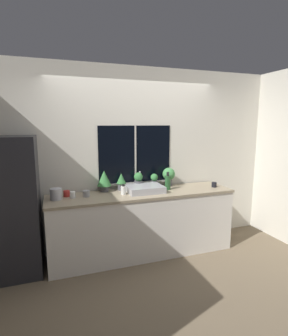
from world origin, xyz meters
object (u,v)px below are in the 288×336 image
Objects in this scene: bottle_tall at (168,182)px; mug_black at (214,185)px; mug_red at (67,194)px; potted_plant_far_right at (169,175)px; refrigerator at (12,207)px; sink at (145,189)px; potted_plant_far_left at (104,179)px; potted_plant_left at (121,181)px; mug_white at (73,195)px; potted_plant_right at (154,180)px; soap_bottle at (123,190)px; potted_plant_center at (138,180)px; mug_grey at (86,194)px; kettle at (56,194)px.

mug_black is at bearing -7.13° from bottle_tall.
mug_red is 1.08× the size of mug_black.
potted_plant_far_right reaches higher than mug_black.
refrigerator reaches higher than bottle_tall.
sink is 6.60× the size of mug_black.
potted_plant_far_left reaches higher than mug_red.
bottle_tall is 0.75m from mug_black.
refrigerator is 0.67m from mug_red.
mug_red is at bearing -172.44° from potted_plant_left.
potted_plant_left reaches higher than mug_white.
potted_plant_right is at bearing 180.00° from potted_plant_far_right.
mug_black is (1.10, -0.08, -0.01)m from sink.
soap_bottle is (-0.79, -0.25, -0.11)m from potted_plant_far_right.
potted_plant_far_right is 3.79× the size of mug_black.
potted_plant_left is 2.93× the size of mug_white.
potted_plant_center reaches higher than mug_black.
potted_plant_far_right is 3.11× the size of mug_grey.
mug_red is at bearing -174.33° from potted_plant_center.
potted_plant_far_right is at bearing 24.20° from sink.
mug_black is (1.64, -0.29, -0.14)m from potted_plant_far_left.
potted_plant_left is 0.26m from soap_bottle.
mug_red is at bearing 174.32° from sink.
sink is 0.37m from potted_plant_left.
mug_black is (1.43, -0.04, -0.02)m from soap_bottle.
mug_grey is at bearing 3.76° from mug_white.
refrigerator is at bearing -174.27° from potted_plant_right.
sink is 3.44× the size of soap_bottle.
potted_plant_far_right is (0.76, -0.00, 0.04)m from potted_plant_left.
potted_plant_right is at bearing 8.25° from kettle.
potted_plant_far_right reaches higher than bottle_tall.
sink reaches higher than mug_grey.
kettle is at bearing -172.93° from potted_plant_far_right.
potted_plant_left reaches higher than mug_red.
potted_plant_far_left is 0.35m from soap_bottle.
refrigerator is 11.83× the size of soap_bottle.
refrigerator is at bearing -172.23° from potted_plant_left.
potted_plant_far_right is (2.19, 0.20, 0.22)m from refrigerator.
soap_bottle reaches higher than mug_grey.
sink is 1.10m from mug_black.
soap_bottle is 0.50m from mug_grey.
potted_plant_right is at bearing -0.00° from potted_plant_far_left.
bottle_tall is 1.19m from mug_grey.
potted_plant_center is 2.99× the size of mug_red.
potted_plant_far_right is (0.50, -0.00, 0.05)m from potted_plant_center.
kettle is at bearing -167.21° from potted_plant_left.
bottle_tall is (0.69, 0.05, 0.05)m from soap_bottle.
refrigerator is 0.73m from mug_white.
potted_plant_left is at bearing 163.26° from bottle_tall.
kettle is (-0.13, -0.10, 0.04)m from mug_red.
mug_grey reaches higher than mug_black.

